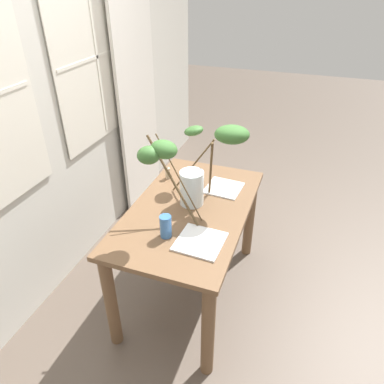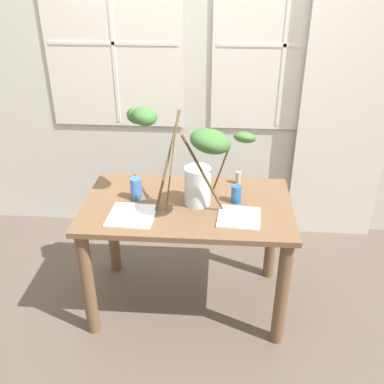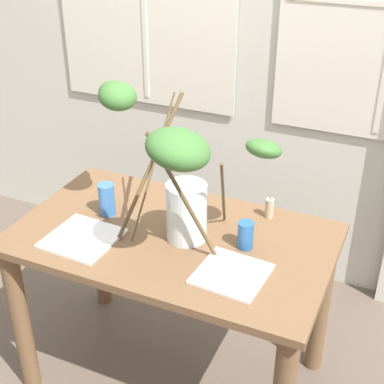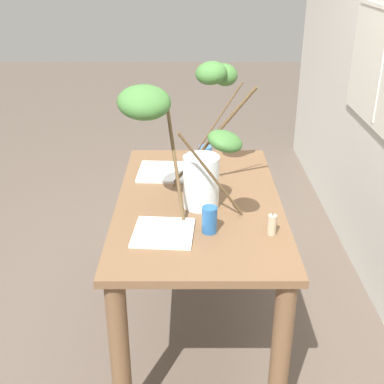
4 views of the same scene
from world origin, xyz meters
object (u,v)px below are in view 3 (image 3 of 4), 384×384
(dining_table, at_px, (173,267))
(vase_with_branches, at_px, (174,168))
(plate_square_left, at_px, (82,238))
(drinking_glass_blue_right, at_px, (245,235))
(pillar_candle, at_px, (269,208))
(plate_square_right, at_px, (232,274))
(drinking_glass_blue_left, at_px, (107,199))

(dining_table, relative_size, vase_with_branches, 1.58)
(dining_table, distance_m, plate_square_left, 0.39)
(vase_with_branches, relative_size, drinking_glass_blue_right, 7.21)
(plate_square_left, bearing_deg, vase_with_branches, 21.88)
(plate_square_left, bearing_deg, drinking_glass_blue_right, 19.40)
(pillar_candle, bearing_deg, vase_with_branches, -130.85)
(drinking_glass_blue_right, bearing_deg, vase_with_branches, -163.90)
(drinking_glass_blue_right, bearing_deg, pillar_candle, 85.72)
(vase_with_branches, distance_m, plate_square_right, 0.43)
(plate_square_right, bearing_deg, plate_square_left, -177.57)
(vase_with_branches, height_order, pillar_candle, vase_with_branches)
(plate_square_left, distance_m, pillar_candle, 0.77)
(drinking_glass_blue_left, relative_size, plate_square_left, 0.54)
(vase_with_branches, relative_size, plate_square_right, 3.33)
(plate_square_right, bearing_deg, pillar_candle, 89.47)
(drinking_glass_blue_left, bearing_deg, pillar_candle, 21.90)
(plate_square_right, bearing_deg, drinking_glass_blue_left, 163.83)
(dining_table, relative_size, drinking_glass_blue_left, 9.02)
(vase_with_branches, relative_size, pillar_candle, 8.23)
(dining_table, xyz_separation_m, pillar_candle, (0.31, 0.29, 0.20))
(drinking_glass_blue_left, bearing_deg, dining_table, -6.22)
(plate_square_left, distance_m, plate_square_right, 0.61)
(pillar_candle, bearing_deg, plate_square_right, -90.53)
(drinking_glass_blue_left, distance_m, drinking_glass_blue_right, 0.61)
(drinking_glass_blue_left, bearing_deg, plate_square_left, -87.04)
(dining_table, relative_size, plate_square_left, 4.83)
(drinking_glass_blue_right, xyz_separation_m, pillar_candle, (0.02, 0.25, -0.01))
(vase_with_branches, relative_size, drinking_glass_blue_left, 5.69)
(pillar_candle, bearing_deg, drinking_glass_blue_right, -94.28)
(vase_with_branches, distance_m, pillar_candle, 0.51)
(plate_square_left, relative_size, plate_square_right, 1.09)
(pillar_candle, bearing_deg, drinking_glass_blue_left, -158.10)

